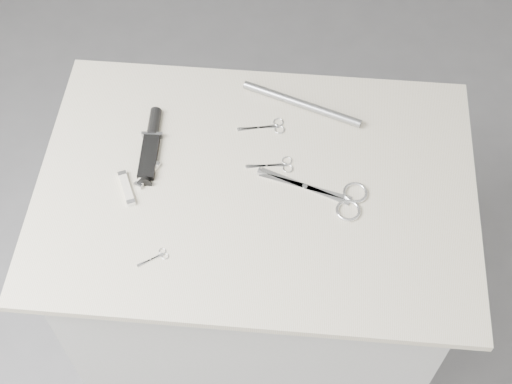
# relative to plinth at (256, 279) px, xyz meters

# --- Properties ---
(ground) EXTENTS (4.00, 4.00, 0.01)m
(ground) POSITION_rel_plinth_xyz_m (0.00, 0.00, -0.46)
(ground) COLOR slate
(ground) RESTS_ON ground
(plinth) EXTENTS (0.90, 0.60, 0.90)m
(plinth) POSITION_rel_plinth_xyz_m (0.00, 0.00, 0.00)
(plinth) COLOR silver
(plinth) RESTS_ON ground
(display_board) EXTENTS (1.00, 0.70, 0.02)m
(display_board) POSITION_rel_plinth_xyz_m (0.00, 0.00, 0.46)
(display_board) COLOR beige
(display_board) RESTS_ON plinth
(large_shears) EXTENTS (0.25, 0.13, 0.01)m
(large_shears) POSITION_rel_plinth_xyz_m (0.18, -0.02, 0.47)
(large_shears) COLOR silver
(large_shears) RESTS_ON display_board
(embroidery_scissors_a) EXTENTS (0.11, 0.05, 0.00)m
(embroidery_scissors_a) POSITION_rel_plinth_xyz_m (0.05, 0.06, 0.47)
(embroidery_scissors_a) COLOR silver
(embroidery_scissors_a) RESTS_ON display_board
(embroidery_scissors_b) EXTENTS (0.11, 0.05, 0.00)m
(embroidery_scissors_b) POSITION_rel_plinth_xyz_m (0.02, 0.17, 0.47)
(embroidery_scissors_b) COLOR silver
(embroidery_scissors_b) RESTS_ON display_board
(tiny_scissors) EXTENTS (0.07, 0.05, 0.00)m
(tiny_scissors) POSITION_rel_plinth_xyz_m (-0.19, -0.21, 0.47)
(tiny_scissors) COLOR silver
(tiny_scissors) RESTS_ON display_board
(sheathed_knife) EXTENTS (0.05, 0.20, 0.03)m
(sheathed_knife) POSITION_rel_plinth_xyz_m (-0.26, 0.10, 0.48)
(sheathed_knife) COLOR black
(sheathed_knife) RESTS_ON display_board
(pocket_knife_a) EXTENTS (0.05, 0.08, 0.01)m
(pocket_knife_a) POSITION_rel_plinth_xyz_m (-0.25, 0.00, 0.47)
(pocket_knife_a) COLOR white
(pocket_knife_a) RESTS_ON display_board
(pocket_knife_b) EXTENTS (0.06, 0.09, 0.01)m
(pocket_knife_b) POSITION_rel_plinth_xyz_m (-0.29, -0.04, 0.48)
(pocket_knife_b) COLOR white
(pocket_knife_b) RESTS_ON display_board
(metal_rail) EXTENTS (0.30, 0.12, 0.02)m
(metal_rail) POSITION_rel_plinth_xyz_m (0.09, 0.24, 0.48)
(metal_rail) COLOR #92949A
(metal_rail) RESTS_ON display_board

